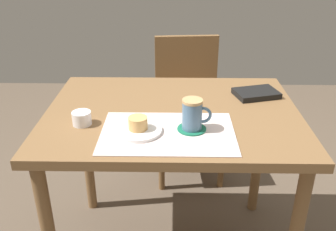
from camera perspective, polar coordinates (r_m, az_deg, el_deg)
The scene contains 9 objects.
dining_table at distance 1.53m, azimuth 0.65°, elevation -2.51°, with size 1.00×0.75×0.75m.
wooden_chair at distance 2.29m, azimuth 3.05°, elevation 2.31°, with size 0.46×0.46×0.83m.
placemat at distance 1.32m, azimuth -0.03°, elevation -2.64°, with size 0.47×0.31×0.00m, color silver.
pastry_plate at distance 1.32m, azimuth -4.56°, elevation -2.26°, with size 0.17×0.17×0.01m, color white.
pastry at distance 1.31m, azimuth -4.60°, elevation -1.17°, with size 0.07×0.07×0.04m, color #E0A860.
coffee_coaster at distance 1.34m, azimuth 3.63°, elevation -2.04°, with size 0.10×0.10×0.01m, color #196B4C.
coffee_mug at distance 1.31m, azimuth 3.82°, elevation 0.20°, with size 0.11×0.07×0.11m.
sugar_bowl at distance 1.41m, azimuth -13.01°, elevation -0.40°, with size 0.07×0.07×0.05m, color white.
small_book at distance 1.66m, azimuth 13.29°, elevation 3.31°, with size 0.18×0.12×0.02m, color black.
Camera 1 is at (0.01, -1.34, 1.39)m, focal length 40.00 mm.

